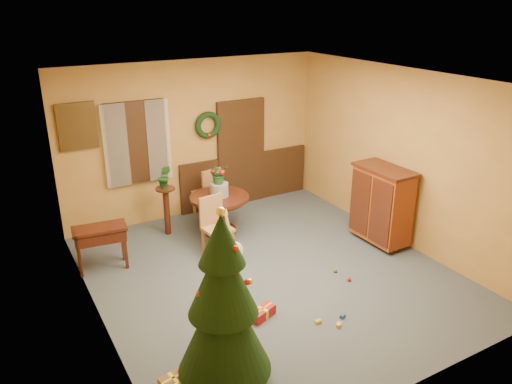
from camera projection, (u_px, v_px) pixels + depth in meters
room_envelope at (206, 155)px, 9.43m from camera, size 5.50×5.50×5.50m
dining_table at (220, 207)px, 8.69m from camera, size 1.03×1.03×0.71m
urn at (219, 190)px, 8.57m from camera, size 0.32×0.32×0.23m
centerpiece_plant at (219, 173)px, 8.46m from camera, size 0.33×0.28×0.36m
chair_near at (215, 224)px, 8.00m from camera, size 0.46×0.46×0.97m
chair_far at (208, 191)px, 9.37m from camera, size 0.49×0.49×0.96m
guitar at (233, 239)px, 7.75m from camera, size 0.39×0.55×0.79m
plant_stand at (166, 205)px, 8.65m from camera, size 0.34×0.34×0.87m
stand_plant at (164, 176)px, 8.45m from camera, size 0.28×0.26×0.41m
christmas_tree at (223, 305)px, 5.09m from camera, size 1.00×1.00×2.07m
writing_desk at (100, 237)px, 7.53m from camera, size 0.83×0.48×0.70m
sideboard at (382, 203)px, 8.28m from camera, size 0.57×1.05×1.34m
gift_b at (253, 356)px, 5.67m from camera, size 0.27×0.27×0.23m
gift_c at (174, 383)px, 5.32m from camera, size 0.31×0.24×0.15m
gift_d at (263, 313)px, 6.51m from camera, size 0.41×0.28×0.14m
toy_a at (343, 316)px, 6.52m from camera, size 0.09×0.08×0.05m
toy_b at (335, 271)px, 7.59m from camera, size 0.06×0.06×0.06m
toy_c at (339, 325)px, 6.34m from camera, size 0.09×0.09×0.05m
toy_d at (349, 279)px, 7.35m from camera, size 0.06×0.06×0.06m
toy_e at (318, 322)px, 6.40m from camera, size 0.08×0.05×0.05m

